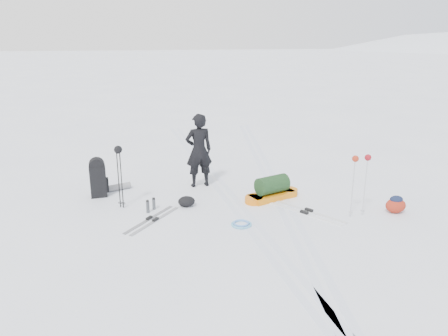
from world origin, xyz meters
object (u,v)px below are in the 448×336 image
Objects in this scene: pulk_sled at (272,190)px; ski_poles_black at (119,157)px; skier at (199,150)px; expedition_rucksack at (101,178)px.

pulk_sled is 3.66m from ski_poles_black.
skier is 2.15m from pulk_sled.
skier is 1.23× the size of pulk_sled.
pulk_sled is (1.58, -1.26, -0.74)m from skier.
ski_poles_black is (-3.53, 0.14, 0.97)m from pulk_sled.
pulk_sled is at bearing -15.19° from ski_poles_black.
ski_poles_black is at bearing 157.16° from pulk_sled.
skier is at bearing 0.15° from expedition_rucksack.
skier reaches higher than pulk_sled.
ski_poles_black is at bearing -65.87° from expedition_rucksack.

